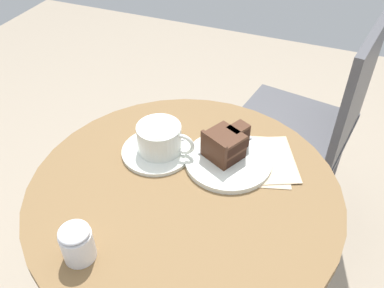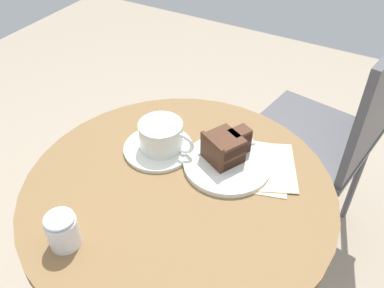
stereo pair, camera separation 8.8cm
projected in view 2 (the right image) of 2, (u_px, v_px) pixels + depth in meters
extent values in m
cylinder|color=brown|center=(178.00, 192.00, 0.85)|extent=(0.65, 0.65, 0.03)
cylinder|color=silver|center=(181.00, 280.00, 1.07)|extent=(0.07, 0.07, 0.64)
cylinder|color=silver|center=(158.00, 148.00, 0.93)|extent=(0.16, 0.16, 0.01)
cylinder|color=silver|center=(161.00, 135.00, 0.90)|extent=(0.10, 0.10, 0.06)
cylinder|color=beige|center=(160.00, 124.00, 0.88)|extent=(0.09, 0.09, 0.00)
torus|color=silver|center=(183.00, 143.00, 0.88)|extent=(0.05, 0.01, 0.05)
cube|color=silver|center=(164.00, 134.00, 0.95)|extent=(0.08, 0.03, 0.00)
ellipsoid|color=silver|center=(184.00, 137.00, 0.95)|extent=(0.02, 0.02, 0.00)
cylinder|color=silver|center=(227.00, 164.00, 0.88)|extent=(0.19, 0.19, 0.01)
cube|color=black|center=(223.00, 154.00, 0.88)|extent=(0.10, 0.09, 0.02)
cube|color=black|center=(238.00, 147.00, 0.90)|extent=(0.05, 0.06, 0.02)
cube|color=#422314|center=(223.00, 149.00, 0.87)|extent=(0.10, 0.09, 0.01)
cube|color=#422314|center=(239.00, 142.00, 0.89)|extent=(0.05, 0.06, 0.01)
cube|color=black|center=(223.00, 144.00, 0.86)|extent=(0.10, 0.09, 0.02)
cube|color=black|center=(239.00, 137.00, 0.88)|extent=(0.05, 0.06, 0.02)
cube|color=#422314|center=(224.00, 139.00, 0.85)|extent=(0.10, 0.09, 0.01)
cube|color=#422314|center=(240.00, 131.00, 0.87)|extent=(0.05, 0.06, 0.01)
cube|color=#422314|center=(212.00, 152.00, 0.85)|extent=(0.07, 0.04, 0.07)
cube|color=silver|center=(220.00, 149.00, 0.91)|extent=(0.07, 0.08, 0.00)
cube|color=silver|center=(246.00, 142.00, 0.93)|extent=(0.04, 0.04, 0.00)
cube|color=beige|center=(250.00, 165.00, 0.89)|extent=(0.21, 0.21, 0.00)
cube|color=beige|center=(259.00, 166.00, 0.88)|extent=(0.20, 0.20, 0.00)
cylinder|color=#4C4C51|center=(281.00, 143.00, 1.69)|extent=(0.02, 0.02, 0.43)
cylinder|color=#4C4C51|center=(238.00, 188.00, 1.50)|extent=(0.02, 0.02, 0.43)
cylinder|color=#4C4C51|center=(356.00, 178.00, 1.53)|extent=(0.02, 0.02, 0.43)
cylinder|color=#4C4C51|center=(319.00, 232.00, 1.34)|extent=(0.02, 0.02, 0.43)
cube|color=#4C4C51|center=(309.00, 136.00, 1.37)|extent=(0.44, 0.44, 0.02)
cube|color=#4C4C51|center=(379.00, 105.00, 1.15)|extent=(0.08, 0.36, 0.39)
cylinder|color=white|center=(63.00, 232.00, 0.72)|extent=(0.06, 0.06, 0.06)
ellipsoid|color=white|center=(59.00, 219.00, 0.69)|extent=(0.05, 0.05, 0.02)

